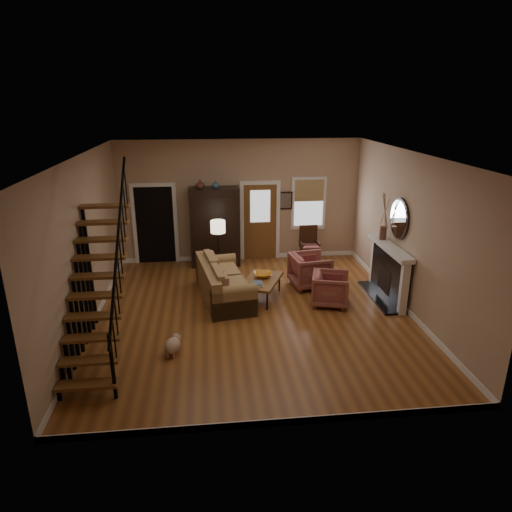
{
  "coord_description": "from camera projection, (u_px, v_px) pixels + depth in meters",
  "views": [
    {
      "loc": [
        -0.89,
        -8.63,
        4.32
      ],
      "look_at": [
        0.1,
        0.4,
        1.15
      ],
      "focal_mm": 32.0,
      "sensor_mm": 36.0,
      "label": 1
    }
  ],
  "objects": [
    {
      "name": "dog",
      "position": [
        172.0,
        346.0,
        8.04
      ],
      "size": [
        0.38,
        0.5,
        0.32
      ],
      "primitive_type": null,
      "rotation": [
        0.0,
        0.0,
        -0.3
      ],
      "color": "#CAA78A",
      "rests_on": "ground"
    },
    {
      "name": "coffee_table",
      "position": [
        261.0,
        289.0,
        10.27
      ],
      "size": [
        1.13,
        1.39,
        0.46
      ],
      "primitive_type": null,
      "rotation": [
        0.0,
        0.0,
        -0.41
      ],
      "color": "brown",
      "rests_on": "ground"
    },
    {
      "name": "bowl",
      "position": [
        263.0,
        275.0,
        10.33
      ],
      "size": [
        0.41,
        0.41,
        0.1
      ],
      "primitive_type": "imported",
      "color": "orange",
      "rests_on": "coffee_table"
    },
    {
      "name": "books",
      "position": [
        258.0,
        284.0,
        9.89
      ],
      "size": [
        0.22,
        0.3,
        0.06
      ],
      "primitive_type": null,
      "color": "beige",
      "rests_on": "coffee_table"
    },
    {
      "name": "staircase",
      "position": [
        95.0,
        270.0,
        7.58
      ],
      "size": [
        0.94,
        2.8,
        3.2
      ],
      "primitive_type": null,
      "color": "brown",
      "rests_on": "ground"
    },
    {
      "name": "fireplace",
      "position": [
        390.0,
        267.0,
        10.16
      ],
      "size": [
        0.33,
        1.95,
        2.3
      ],
      "color": "black",
      "rests_on": "ground"
    },
    {
      "name": "armoire",
      "position": [
        215.0,
        227.0,
        12.15
      ],
      "size": [
        1.3,
        0.6,
        2.1
      ],
      "primitive_type": null,
      "color": "black",
      "rests_on": "ground"
    },
    {
      "name": "armchair_left",
      "position": [
        330.0,
        289.0,
        9.95
      ],
      "size": [
        0.97,
        0.96,
        0.72
      ],
      "primitive_type": "imported",
      "rotation": [
        0.0,
        0.0,
        1.29
      ],
      "color": "maroon",
      "rests_on": "ground"
    },
    {
      "name": "room",
      "position": [
        228.0,
        224.0,
        10.72
      ],
      "size": [
        7.0,
        7.33,
        3.3
      ],
      "color": "brown",
      "rests_on": "ground"
    },
    {
      "name": "armchair_right",
      "position": [
        310.0,
        270.0,
        10.9
      ],
      "size": [
        0.99,
        0.97,
        0.8
      ],
      "primitive_type": "imported",
      "rotation": [
        0.0,
        0.0,
        1.7
      ],
      "color": "maroon",
      "rests_on": "ground"
    },
    {
      "name": "sofa",
      "position": [
        224.0,
        282.0,
        10.2
      ],
      "size": [
        1.29,
        2.33,
        0.82
      ],
      "primitive_type": null,
      "rotation": [
        0.0,
        0.0,
        0.16
      ],
      "color": "olive",
      "rests_on": "ground"
    },
    {
      "name": "vase_a",
      "position": [
        200.0,
        184.0,
        11.63
      ],
      "size": [
        0.24,
        0.24,
        0.25
      ],
      "primitive_type": "imported",
      "color": "#4C2619",
      "rests_on": "armoire"
    },
    {
      "name": "side_chair",
      "position": [
        310.0,
        245.0,
        12.4
      ],
      "size": [
        0.54,
        0.54,
        1.02
      ],
      "primitive_type": null,
      "color": "#382012",
      "rests_on": "ground"
    },
    {
      "name": "vase_b",
      "position": [
        216.0,
        184.0,
        11.68
      ],
      "size": [
        0.2,
        0.2,
        0.21
      ],
      "primitive_type": "imported",
      "color": "#334C60",
      "rests_on": "armoire"
    },
    {
      "name": "floor_lamp",
      "position": [
        219.0,
        251.0,
        11.1
      ],
      "size": [
        0.44,
        0.44,
        1.54
      ],
      "primitive_type": null,
      "rotation": [
        0.0,
        0.0,
        -0.29
      ],
      "color": "black",
      "rests_on": "ground"
    }
  ]
}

